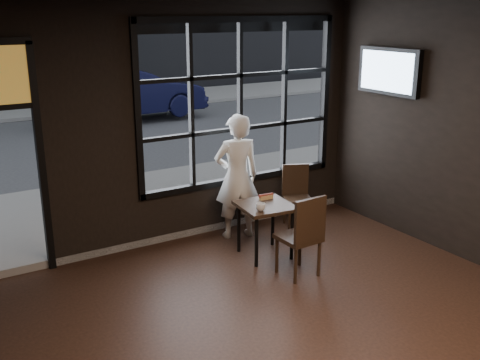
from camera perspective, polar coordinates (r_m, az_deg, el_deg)
window_frame at (r=7.77m, az=-0.01°, el=7.90°), size 3.06×0.12×2.28m
cafe_table at (r=7.14m, az=2.56°, el=-5.08°), size 0.70×0.70×0.69m
chair_near at (r=6.61m, az=5.96°, el=-5.55°), size 0.45×0.45×1.01m
chair_window at (r=8.07m, az=5.89°, el=-1.76°), size 0.50×0.50×0.89m
man at (r=7.57m, az=-0.33°, el=0.35°), size 0.70×0.54×1.72m
hotdog at (r=7.20m, az=2.66°, el=-1.71°), size 0.21×0.10×0.06m
cup at (r=6.78m, az=2.10°, el=-2.76°), size 0.13×0.13×0.10m
tv at (r=7.99m, az=14.90°, el=10.63°), size 0.12×1.07×0.63m
navy_car at (r=16.07m, az=-11.19°, el=8.69°), size 4.28×1.60×1.40m
tree_right at (r=18.85m, az=-16.80°, el=16.07°), size 2.46×2.46×4.20m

